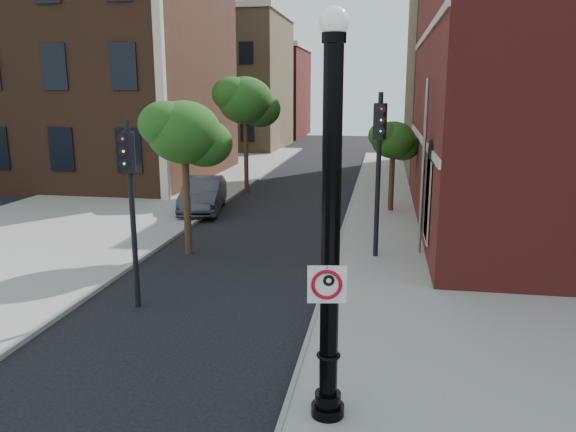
% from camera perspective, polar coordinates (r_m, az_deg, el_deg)
% --- Properties ---
extents(ground, '(120.00, 120.00, 0.00)m').
position_cam_1_polar(ground, '(10.93, -11.02, -17.10)').
color(ground, black).
rests_on(ground, ground).
extents(sidewalk_right, '(8.00, 60.00, 0.12)m').
position_cam_1_polar(sidewalk_right, '(19.72, 16.55, -3.55)').
color(sidewalk_right, gray).
rests_on(sidewalk_right, ground).
extents(sidewalk_left, '(10.00, 50.00, 0.12)m').
position_cam_1_polar(sidewalk_left, '(30.09, -15.08, 2.02)').
color(sidewalk_left, gray).
rests_on(sidewalk_left, ground).
extents(curb_edge, '(0.10, 60.00, 0.14)m').
position_cam_1_polar(curb_edge, '(19.62, 5.02, -3.11)').
color(curb_edge, gray).
rests_on(curb_edge, ground).
extents(victorian_building, '(18.60, 14.60, 17.95)m').
position_cam_1_polar(victorian_building, '(38.33, -21.94, 16.81)').
color(victorian_building, '#55301F').
rests_on(victorian_building, ground).
extents(bg_building_tan_a, '(12.00, 12.00, 12.00)m').
position_cam_1_polar(bg_building_tan_a, '(55.07, -6.84, 13.20)').
color(bg_building_tan_a, olive).
rests_on(bg_building_tan_a, ground).
extents(bg_building_red, '(12.00, 12.00, 10.00)m').
position_cam_1_polar(bg_building_red, '(68.62, -3.43, 12.30)').
color(bg_building_red, maroon).
rests_on(bg_building_red, ground).
extents(lamppost, '(0.55, 0.55, 6.55)m').
position_cam_1_polar(lamppost, '(8.72, 4.33, -3.06)').
color(lamppost, black).
rests_on(lamppost, ground).
extents(no_parking_sign, '(0.61, 0.14, 0.61)m').
position_cam_1_polar(no_parking_sign, '(8.74, 4.00, -6.92)').
color(no_parking_sign, white).
rests_on(no_parking_sign, ground).
extents(parked_car, '(2.41, 4.90, 1.55)m').
position_cam_1_polar(parked_car, '(25.66, -8.62, 2.15)').
color(parked_car, '#2F2F35').
rests_on(parked_car, ground).
extents(traffic_signal_left, '(0.38, 0.42, 4.71)m').
position_cam_1_polar(traffic_signal_left, '(14.15, -15.73, 3.20)').
color(traffic_signal_left, black).
rests_on(traffic_signal_left, ground).
extents(traffic_signal_right, '(0.42, 0.47, 5.33)m').
position_cam_1_polar(traffic_signal_right, '(17.84, 9.25, 6.73)').
color(traffic_signal_right, black).
rests_on(traffic_signal_right, ground).
extents(utility_pole, '(0.11, 0.11, 5.75)m').
position_cam_1_polar(utility_pole, '(18.60, 13.57, 4.55)').
color(utility_pole, '#999999').
rests_on(utility_pole, ground).
extents(street_tree_a, '(2.82, 2.55, 5.08)m').
position_cam_1_polar(street_tree_a, '(18.60, -10.37, 8.19)').
color(street_tree_a, '#382316').
rests_on(street_tree_a, ground).
extents(street_tree_b, '(3.38, 3.05, 6.08)m').
position_cam_1_polar(street_tree_b, '(29.71, -4.27, 11.50)').
color(street_tree_b, '#382316').
rests_on(street_tree_b, ground).
extents(street_tree_c, '(2.26, 2.04, 4.08)m').
position_cam_1_polar(street_tree_c, '(25.23, 10.69, 7.48)').
color(street_tree_c, '#382316').
rests_on(street_tree_c, ground).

